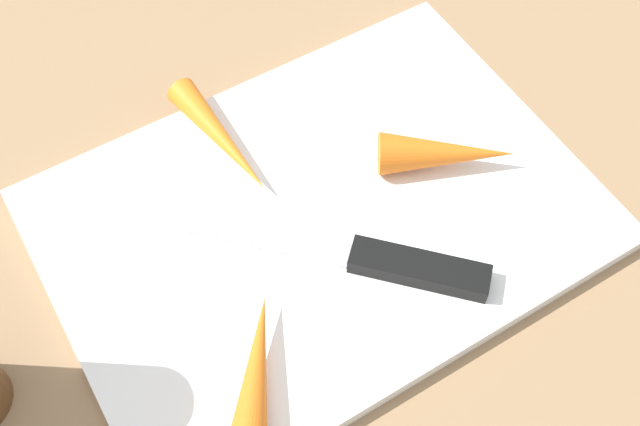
{
  "coord_description": "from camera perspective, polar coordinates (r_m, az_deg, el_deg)",
  "views": [
    {
      "loc": [
        0.15,
        0.24,
        0.46
      ],
      "look_at": [
        0.0,
        0.0,
        0.01
      ],
      "focal_mm": 44.07,
      "sensor_mm": 36.0,
      "label": 1
    }
  ],
  "objects": [
    {
      "name": "carrot_longest",
      "position": [
        0.56,
        -7.17,
        5.42
      ],
      "size": [
        0.03,
        0.11,
        0.02
      ],
      "primitive_type": "cone",
      "rotation": [
        0.0,
        1.57,
        1.67
      ],
      "color": "orange",
      "rests_on": "cutting_board"
    },
    {
      "name": "knife",
      "position": [
        0.51,
        5.73,
        -3.75
      ],
      "size": [
        0.15,
        0.16,
        0.01
      ],
      "rotation": [
        0.0,
        0.0,
        5.48
      ],
      "color": "#B7B7BC",
      "rests_on": "cutting_board"
    },
    {
      "name": "cutting_board",
      "position": [
        0.54,
        0.0,
        -0.34
      ],
      "size": [
        0.36,
        0.26,
        0.01
      ],
      "primitive_type": "cube",
      "color": "white",
      "rests_on": "ground_plane"
    },
    {
      "name": "carrot_medium",
      "position": [
        0.55,
        9.2,
        4.28
      ],
      "size": [
        0.1,
        0.07,
        0.03
      ],
      "primitive_type": "cone",
      "rotation": [
        0.0,
        1.57,
        2.6
      ],
      "color": "orange",
      "rests_on": "cutting_board"
    },
    {
      "name": "carrot_shortest",
      "position": [
        0.47,
        -4.65,
        -11.18
      ],
      "size": [
        0.07,
        0.09,
        0.02
      ],
      "primitive_type": "cone",
      "rotation": [
        0.0,
        1.57,
        4.1
      ],
      "color": "orange",
      "rests_on": "cutting_board"
    },
    {
      "name": "ground_plane",
      "position": [
        0.54,
        0.0,
        -0.68
      ],
      "size": [
        1.4,
        1.4,
        0.0
      ],
      "primitive_type": "plane",
      "color": "#8C6D4C"
    }
  ]
}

